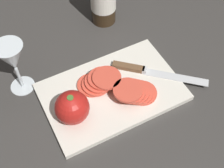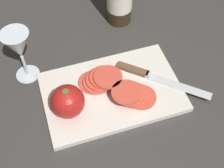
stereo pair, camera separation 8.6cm
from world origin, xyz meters
name	(u,v)px [view 1 (the left image)]	position (x,y,z in m)	size (l,w,h in m)	color
ground_plane	(97,90)	(0.00, 0.00, 0.00)	(3.00, 3.00, 0.00)	#383533
cutting_board	(112,92)	(0.03, -0.03, 0.01)	(0.39, 0.25, 0.02)	silver
wine_glass	(12,59)	(-0.19, 0.11, 0.12)	(0.08, 0.08, 0.17)	silver
whole_tomato	(72,107)	(-0.10, -0.06, 0.06)	(0.09, 0.09, 0.09)	red
knife	(141,70)	(0.14, -0.01, 0.02)	(0.23, 0.20, 0.01)	silver
tomato_slice_stack_near	(135,92)	(0.08, -0.08, 0.04)	(0.13, 0.09, 0.04)	#DB4C38
tomato_slice_stack_far	(99,81)	(0.01, 0.00, 0.04)	(0.12, 0.10, 0.04)	#DB4C38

